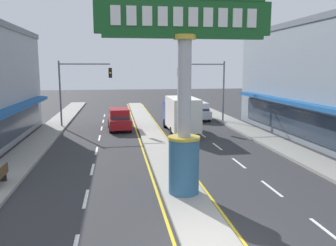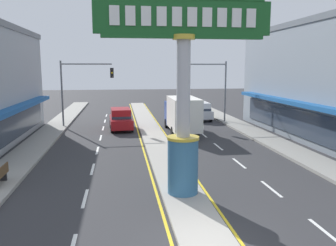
{
  "view_description": "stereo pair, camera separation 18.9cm",
  "coord_description": "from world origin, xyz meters",
  "px_view_note": "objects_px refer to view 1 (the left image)",
  "views": [
    {
      "loc": [
        -2.85,
        -9.79,
        5.58
      ],
      "look_at": [
        -0.09,
        8.58,
        2.6
      ],
      "focal_mm": 37.07,
      "sensor_mm": 36.0,
      "label": 1
    },
    {
      "loc": [
        -2.67,
        -9.82,
        5.58
      ],
      "look_at": [
        -0.09,
        8.58,
        2.6
      ],
      "focal_mm": 37.07,
      "sensor_mm": 36.0,
      "label": 2
    }
  ],
  "objects_px": {
    "district_sign": "(184,101)",
    "traffic_light_left_side": "(79,82)",
    "suv_near_left_lane": "(119,119)",
    "traffic_light_right_side": "(207,81)",
    "box_truck_near_right_lane": "(181,113)",
    "suv_far_right_lane": "(198,111)"
  },
  "relations": [
    {
      "from": "district_sign",
      "to": "suv_far_right_lane",
      "type": "bearing_deg",
      "value": 74.97
    },
    {
      "from": "traffic_light_left_side",
      "to": "suv_far_right_lane",
      "type": "distance_m",
      "value": 12.89
    },
    {
      "from": "traffic_light_left_side",
      "to": "box_truck_near_right_lane",
      "type": "xyz_separation_m",
      "value": [
        8.75,
        -4.23,
        -2.55
      ]
    },
    {
      "from": "district_sign",
      "to": "traffic_light_right_side",
      "type": "distance_m",
      "value": 20.46
    },
    {
      "from": "district_sign",
      "to": "traffic_light_left_side",
      "type": "bearing_deg",
      "value": 108.2
    },
    {
      "from": "suv_near_left_lane",
      "to": "box_truck_near_right_lane",
      "type": "bearing_deg",
      "value": -25.91
    },
    {
      "from": "district_sign",
      "to": "traffic_light_right_side",
      "type": "height_order",
      "value": "district_sign"
    },
    {
      "from": "traffic_light_left_side",
      "to": "traffic_light_right_side",
      "type": "distance_m",
      "value": 12.37
    },
    {
      "from": "suv_far_right_lane",
      "to": "suv_near_left_lane",
      "type": "relative_size",
      "value": 0.98
    },
    {
      "from": "box_truck_near_right_lane",
      "to": "suv_far_right_lane",
      "type": "bearing_deg",
      "value": 65.89
    },
    {
      "from": "suv_near_left_lane",
      "to": "suv_far_right_lane",
      "type": "bearing_deg",
      "value": 29.89
    },
    {
      "from": "suv_far_right_lane",
      "to": "traffic_light_left_side",
      "type": "bearing_deg",
      "value": -165.34
    },
    {
      "from": "district_sign",
      "to": "suv_far_right_lane",
      "type": "relative_size",
      "value": 1.8
    },
    {
      "from": "suv_near_left_lane",
      "to": "district_sign",
      "type": "bearing_deg",
      "value": -81.36
    },
    {
      "from": "box_truck_near_right_lane",
      "to": "suv_far_right_lane",
      "type": "relative_size",
      "value": 1.5
    },
    {
      "from": "traffic_light_left_side",
      "to": "traffic_light_right_side",
      "type": "bearing_deg",
      "value": 3.38
    },
    {
      "from": "traffic_light_right_side",
      "to": "suv_near_left_lane",
      "type": "height_order",
      "value": "traffic_light_right_side"
    },
    {
      "from": "district_sign",
      "to": "suv_far_right_lane",
      "type": "distance_m",
      "value": 22.93
    },
    {
      "from": "traffic_light_right_side",
      "to": "district_sign",
      "type": "bearing_deg",
      "value": -107.56
    },
    {
      "from": "district_sign",
      "to": "box_truck_near_right_lane",
      "type": "relative_size",
      "value": 1.2
    },
    {
      "from": "district_sign",
      "to": "box_truck_near_right_lane",
      "type": "distance_m",
      "value": 14.98
    },
    {
      "from": "box_truck_near_right_lane",
      "to": "suv_near_left_lane",
      "type": "distance_m",
      "value": 5.8
    }
  ]
}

